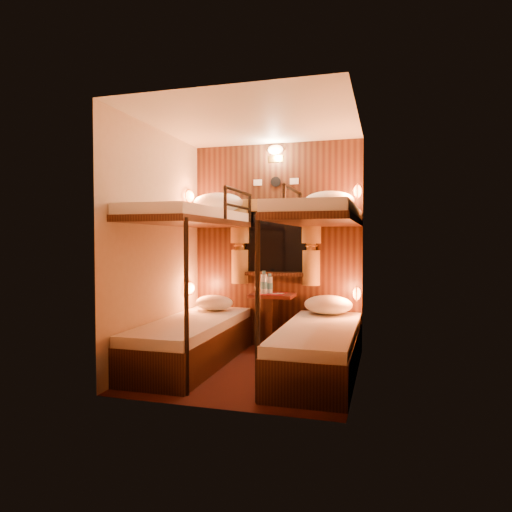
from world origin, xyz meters
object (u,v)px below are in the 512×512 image
(bunk_right, at_px, (319,315))
(bottle_right, at_px, (270,285))
(bunk_left, at_px, (192,309))
(bottle_left, at_px, (264,284))
(table, at_px, (272,314))

(bunk_right, distance_m, bottle_right, 1.06)
(bunk_left, relative_size, bottle_right, 8.17)
(bottle_left, relative_size, bottle_right, 1.15)
(bottle_left, xyz_separation_m, bottle_right, (0.05, 0.06, -0.01))
(bunk_left, xyz_separation_m, bottle_left, (0.56, 0.73, 0.21))
(bunk_left, distance_m, bunk_right, 1.30)
(bunk_right, bearing_deg, bottle_left, 135.15)
(table, bearing_deg, bunk_right, -50.33)
(bunk_left, bearing_deg, bottle_left, 52.36)
(table, xyz_separation_m, bottle_left, (-0.09, -0.05, 0.35))
(bunk_right, relative_size, table, 2.90)
(bunk_left, xyz_separation_m, bottle_right, (0.62, 0.79, 0.19))
(table, relative_size, bottle_left, 2.46)
(bunk_left, distance_m, table, 1.02)
(table, bearing_deg, bottle_right, 163.50)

